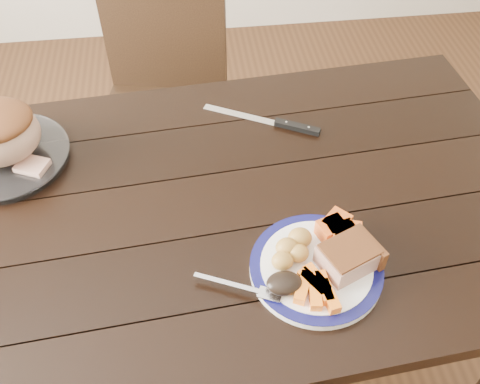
{
  "coord_description": "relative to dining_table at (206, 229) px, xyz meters",
  "views": [
    {
      "loc": [
        -0.02,
        -0.8,
        1.66
      ],
      "look_at": [
        0.08,
        -0.02,
        0.8
      ],
      "focal_mm": 40.0,
      "sensor_mm": 36.0,
      "label": 1
    }
  ],
  "objects": [
    {
      "name": "ground",
      "position": [
        -0.0,
        0.0,
        -0.66
      ],
      "size": [
        4.0,
        4.0,
        0.0
      ],
      "primitive_type": "plane",
      "color": "#472B16",
      "rests_on": "ground"
    },
    {
      "name": "dining_table",
      "position": [
        0.0,
        0.0,
        0.0
      ],
      "size": [
        1.66,
        1.02,
        0.75
      ],
      "rotation": [
        0.0,
        0.0,
        0.08
      ],
      "color": "black",
      "rests_on": "ground"
    },
    {
      "name": "chair_far",
      "position": [
        -0.1,
        0.74,
        -0.13
      ],
      "size": [
        0.5,
        0.51,
        0.93
      ],
      "rotation": [
        0.0,
        0.0,
        2.93
      ],
      "color": "black",
      "rests_on": "ground"
    },
    {
      "name": "dinner_plate",
      "position": [
        0.21,
        -0.21,
        0.1
      ],
      "size": [
        0.27,
        0.27,
        0.02
      ],
      "primitive_type": "cylinder",
      "color": "white",
      "rests_on": "dining_table"
    },
    {
      "name": "plate_rim",
      "position": [
        0.21,
        -0.21,
        0.11
      ],
      "size": [
        0.27,
        0.27,
        0.02
      ],
      "primitive_type": "torus",
      "color": "#0D0E45",
      "rests_on": "dinner_plate"
    },
    {
      "name": "serving_platter",
      "position": [
        -0.47,
        0.2,
        0.1
      ],
      "size": [
        0.3,
        0.3,
        0.02
      ],
      "primitive_type": "cylinder",
      "color": "white",
      "rests_on": "dining_table"
    },
    {
      "name": "pork_slice",
      "position": [
        0.27,
        -0.21,
        0.14
      ],
      "size": [
        0.13,
        0.12,
        0.05
      ],
      "primitive_type": "cube",
      "rotation": [
        0.0,
        0.0,
        0.4
      ],
      "color": "tan",
      "rests_on": "dinner_plate"
    },
    {
      "name": "roasted_potatoes",
      "position": [
        0.17,
        -0.18,
        0.13
      ],
      "size": [
        0.09,
        0.09,
        0.04
      ],
      "color": "gold",
      "rests_on": "dinner_plate"
    },
    {
      "name": "carrot_batons",
      "position": [
        0.2,
        -0.27,
        0.12
      ],
      "size": [
        0.09,
        0.11,
        0.02
      ],
      "color": "orange",
      "rests_on": "dinner_plate"
    },
    {
      "name": "pumpkin_wedges",
      "position": [
        0.27,
        -0.14,
        0.13
      ],
      "size": [
        0.1,
        0.09,
        0.04
      ],
      "color": "orange",
      "rests_on": "dinner_plate"
    },
    {
      "name": "dark_mushroom",
      "position": [
        0.14,
        -0.25,
        0.13
      ],
      "size": [
        0.07,
        0.05,
        0.03
      ],
      "primitive_type": "ellipsoid",
      "color": "black",
      "rests_on": "dinner_plate"
    },
    {
      "name": "fork",
      "position": [
        0.06,
        -0.24,
        0.11
      ],
      "size": [
        0.17,
        0.09,
        0.0
      ],
      "rotation": [
        0.0,
        0.0,
        -0.42
      ],
      "color": "silver",
      "rests_on": "dinner_plate"
    },
    {
      "name": "cut_slice",
      "position": [
        -0.39,
        0.14,
        0.12
      ],
      "size": [
        0.09,
        0.08,
        0.02
      ],
      "primitive_type": "cube",
      "rotation": [
        0.0,
        0.0,
        -0.41
      ],
      "color": "tan",
      "rests_on": "serving_platter"
    },
    {
      "name": "carving_knife",
      "position": [
        0.22,
        0.24,
        0.1
      ],
      "size": [
        0.29,
        0.17,
        0.01
      ],
      "rotation": [
        0.0,
        0.0,
        -0.48
      ],
      "color": "silver",
      "rests_on": "dining_table"
    }
  ]
}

